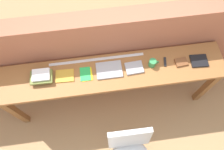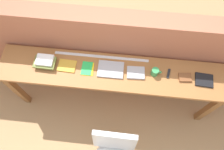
{
  "view_description": "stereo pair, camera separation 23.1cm",
  "coord_description": "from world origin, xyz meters",
  "px_view_note": "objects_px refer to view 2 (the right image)",
  "views": [
    {
      "loc": [
        -0.13,
        -0.71,
        3.0
      ],
      "look_at": [
        0.0,
        0.25,
        0.9
      ],
      "focal_mm": 35.0,
      "sensor_mm": 36.0,
      "label": 1
    },
    {
      "loc": [
        0.1,
        -0.71,
        3.0
      ],
      "look_at": [
        0.0,
        0.25,
        0.9
      ],
      "focal_mm": 35.0,
      "sensor_mm": 36.0,
      "label": 2
    }
  ],
  "objects_px": {
    "book_stack_leftmost": "(45,62)",
    "book_repair_rightmost": "(204,80)",
    "book_open_centre": "(111,69)",
    "multitool_folded": "(168,74)",
    "magazine_cycling": "(67,66)",
    "mug": "(155,72)",
    "pamphlet_pile_colourful": "(88,69)",
    "leather_journal_brown": "(185,77)"
  },
  "relations": [
    {
      "from": "magazine_cycling",
      "to": "mug",
      "type": "relative_size",
      "value": 1.75
    },
    {
      "from": "magazine_cycling",
      "to": "book_repair_rightmost",
      "type": "distance_m",
      "value": 1.47
    },
    {
      "from": "book_open_centre",
      "to": "book_repair_rightmost",
      "type": "height_order",
      "value": "same"
    },
    {
      "from": "book_open_centre",
      "to": "multitool_folded",
      "type": "distance_m",
      "value": 0.62
    },
    {
      "from": "book_stack_leftmost",
      "to": "leather_journal_brown",
      "type": "distance_m",
      "value": 1.51
    },
    {
      "from": "leather_journal_brown",
      "to": "book_repair_rightmost",
      "type": "distance_m",
      "value": 0.2
    },
    {
      "from": "leather_journal_brown",
      "to": "multitool_folded",
      "type": "bearing_deg",
      "value": 164.9
    },
    {
      "from": "book_stack_leftmost",
      "to": "pamphlet_pile_colourful",
      "type": "xyz_separation_m",
      "value": [
        0.46,
        -0.02,
        -0.04
      ]
    },
    {
      "from": "book_repair_rightmost",
      "to": "leather_journal_brown",
      "type": "bearing_deg",
      "value": -179.38
    },
    {
      "from": "magazine_cycling",
      "to": "leather_journal_brown",
      "type": "height_order",
      "value": "leather_journal_brown"
    },
    {
      "from": "pamphlet_pile_colourful",
      "to": "leather_journal_brown",
      "type": "relative_size",
      "value": 1.3
    },
    {
      "from": "magazine_cycling",
      "to": "pamphlet_pile_colourful",
      "type": "bearing_deg",
      "value": -0.33
    },
    {
      "from": "multitool_folded",
      "to": "leather_journal_brown",
      "type": "xyz_separation_m",
      "value": [
        0.17,
        -0.03,
        0.0
      ]
    },
    {
      "from": "magazine_cycling",
      "to": "pamphlet_pile_colourful",
      "type": "height_order",
      "value": "magazine_cycling"
    },
    {
      "from": "pamphlet_pile_colourful",
      "to": "leather_journal_brown",
      "type": "distance_m",
      "value": 1.04
    },
    {
      "from": "book_open_centre",
      "to": "multitool_folded",
      "type": "relative_size",
      "value": 2.51
    },
    {
      "from": "pamphlet_pile_colourful",
      "to": "multitool_folded",
      "type": "relative_size",
      "value": 1.53
    },
    {
      "from": "pamphlet_pile_colourful",
      "to": "book_repair_rightmost",
      "type": "distance_m",
      "value": 1.24
    },
    {
      "from": "magazine_cycling",
      "to": "book_open_centre",
      "type": "xyz_separation_m",
      "value": [
        0.48,
        0.0,
        0.0
      ]
    },
    {
      "from": "book_stack_leftmost",
      "to": "book_repair_rightmost",
      "type": "xyz_separation_m",
      "value": [
        1.7,
        -0.03,
        -0.03
      ]
    },
    {
      "from": "magazine_cycling",
      "to": "book_repair_rightmost",
      "type": "height_order",
      "value": "book_repair_rightmost"
    },
    {
      "from": "magazine_cycling",
      "to": "pamphlet_pile_colourful",
      "type": "xyz_separation_m",
      "value": [
        0.23,
        -0.01,
        -0.0
      ]
    },
    {
      "from": "pamphlet_pile_colourful",
      "to": "book_open_centre",
      "type": "distance_m",
      "value": 0.25
    },
    {
      "from": "mug",
      "to": "pamphlet_pile_colourful",
      "type": "bearing_deg",
      "value": -178.63
    },
    {
      "from": "book_open_centre",
      "to": "mug",
      "type": "xyz_separation_m",
      "value": [
        0.47,
        0.0,
        0.03
      ]
    },
    {
      "from": "leather_journal_brown",
      "to": "book_repair_rightmost",
      "type": "relative_size",
      "value": 0.71
    },
    {
      "from": "magazine_cycling",
      "to": "mug",
      "type": "xyz_separation_m",
      "value": [
        0.95,
        0.01,
        0.04
      ]
    },
    {
      "from": "book_stack_leftmost",
      "to": "multitool_folded",
      "type": "height_order",
      "value": "book_stack_leftmost"
    },
    {
      "from": "book_open_centre",
      "to": "multitool_folded",
      "type": "xyz_separation_m",
      "value": [
        0.62,
        0.02,
        -0.0
      ]
    },
    {
      "from": "book_repair_rightmost",
      "to": "book_stack_leftmost",
      "type": "bearing_deg",
      "value": -177.4
    },
    {
      "from": "mug",
      "to": "book_repair_rightmost",
      "type": "relative_size",
      "value": 0.6
    },
    {
      "from": "multitool_folded",
      "to": "book_repair_rightmost",
      "type": "relative_size",
      "value": 0.6
    },
    {
      "from": "mug",
      "to": "book_open_centre",
      "type": "bearing_deg",
      "value": -179.67
    },
    {
      "from": "mug",
      "to": "magazine_cycling",
      "type": "bearing_deg",
      "value": -179.62
    },
    {
      "from": "book_stack_leftmost",
      "to": "pamphlet_pile_colourful",
      "type": "relative_size",
      "value": 1.38
    },
    {
      "from": "pamphlet_pile_colourful",
      "to": "book_stack_leftmost",
      "type": "bearing_deg",
      "value": 177.85
    },
    {
      "from": "book_stack_leftmost",
      "to": "pamphlet_pile_colourful",
      "type": "height_order",
      "value": "book_stack_leftmost"
    },
    {
      "from": "pamphlet_pile_colourful",
      "to": "leather_journal_brown",
      "type": "bearing_deg",
      "value": 0.11
    },
    {
      "from": "mug",
      "to": "leather_journal_brown",
      "type": "xyz_separation_m",
      "value": [
        0.32,
        -0.02,
        -0.03
      ]
    },
    {
      "from": "pamphlet_pile_colourful",
      "to": "leather_journal_brown",
      "type": "xyz_separation_m",
      "value": [
        1.04,
        0.0,
        0.01
      ]
    },
    {
      "from": "mug",
      "to": "book_repair_rightmost",
      "type": "height_order",
      "value": "mug"
    },
    {
      "from": "multitool_folded",
      "to": "leather_journal_brown",
      "type": "relative_size",
      "value": 0.85
    }
  ]
}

